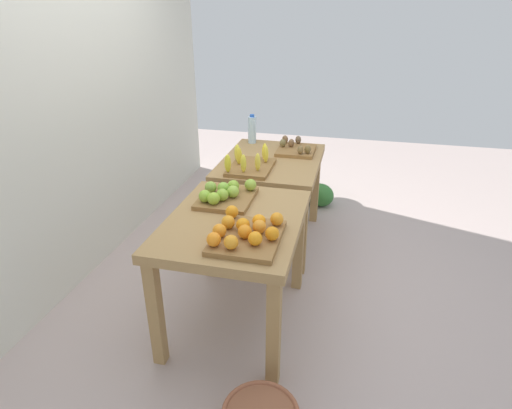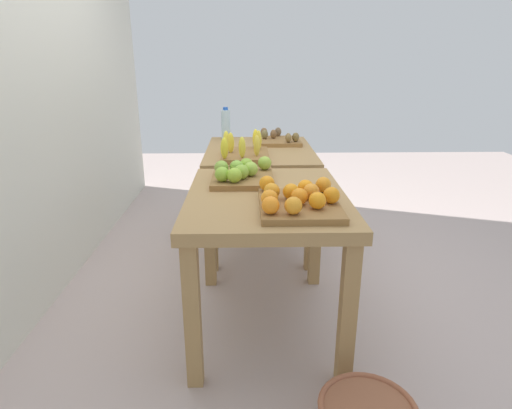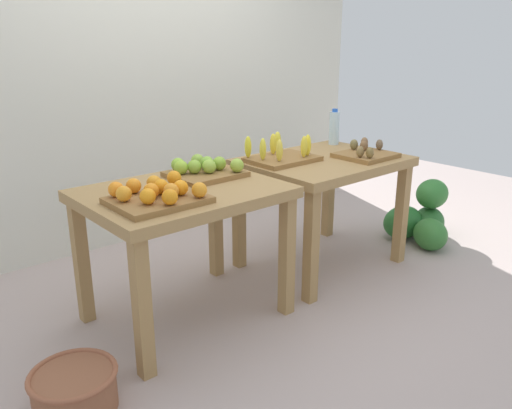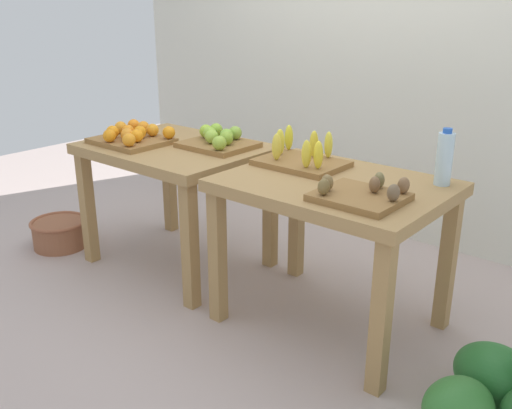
% 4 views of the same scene
% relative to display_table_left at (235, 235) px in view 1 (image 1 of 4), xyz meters
% --- Properties ---
extents(ground_plane, '(8.00, 8.00, 0.00)m').
position_rel_display_table_left_xyz_m(ground_plane, '(0.56, 0.00, -0.65)').
color(ground_plane, '#AF9C97').
extents(back_wall, '(4.40, 0.12, 3.00)m').
position_rel_display_table_left_xyz_m(back_wall, '(0.56, 1.35, 0.85)').
color(back_wall, beige).
rests_on(back_wall, ground_plane).
extents(display_table_left, '(1.04, 0.80, 0.77)m').
position_rel_display_table_left_xyz_m(display_table_left, '(0.00, 0.00, 0.00)').
color(display_table_left, '#A17B49').
rests_on(display_table_left, ground_plane).
extents(display_table_right, '(1.04, 0.80, 0.77)m').
position_rel_display_table_left_xyz_m(display_table_right, '(1.12, 0.00, 0.00)').
color(display_table_right, '#A17B49').
rests_on(display_table_right, ground_plane).
extents(orange_bin, '(0.45, 0.39, 0.11)m').
position_rel_display_table_left_xyz_m(orange_bin, '(-0.23, -0.13, 0.16)').
color(orange_bin, olive).
rests_on(orange_bin, display_table_left).
extents(apple_bin, '(0.40, 0.35, 0.11)m').
position_rel_display_table_left_xyz_m(apple_bin, '(0.24, 0.13, 0.16)').
color(apple_bin, olive).
rests_on(apple_bin, display_table_left).
extents(banana_crate, '(0.44, 0.33, 0.17)m').
position_rel_display_table_left_xyz_m(banana_crate, '(0.84, 0.11, 0.16)').
color(banana_crate, olive).
rests_on(banana_crate, display_table_right).
extents(kiwi_bin, '(0.37, 0.32, 0.10)m').
position_rel_display_table_left_xyz_m(kiwi_bin, '(1.36, -0.17, 0.14)').
color(kiwi_bin, olive).
rests_on(kiwi_bin, display_table_right).
extents(water_bottle, '(0.08, 0.08, 0.27)m').
position_rel_display_table_left_xyz_m(water_bottle, '(1.53, 0.27, 0.24)').
color(water_bottle, silver).
rests_on(water_bottle, display_table_right).
extents(watermelon_pile, '(0.62, 0.61, 0.47)m').
position_rel_display_table_left_xyz_m(watermelon_pile, '(2.07, -0.21, -0.48)').
color(watermelon_pile, '#27612A').
rests_on(watermelon_pile, ground_plane).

